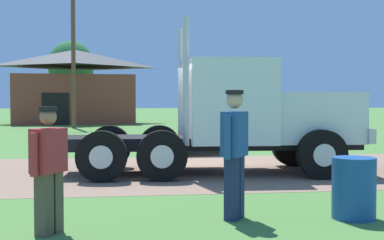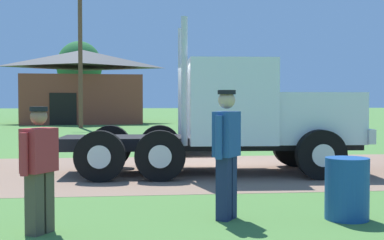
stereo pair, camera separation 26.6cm
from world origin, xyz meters
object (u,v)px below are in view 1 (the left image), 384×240
Objects in this scene: steel_barrel at (354,188)px; utility_pole_far at (73,51)px; visitor_standing_near at (234,148)px; visitor_walking_mid at (49,165)px; truck_foreground_white at (242,118)px; shed_building at (75,88)px.

utility_pole_far is at bearing 103.93° from steel_barrel.
visitor_standing_near is 2.57m from visitor_walking_mid.
truck_foreground_white reaches higher than visitor_walking_mid.
truck_foreground_white is 4.98m from steel_barrel.
visitor_walking_mid is at bearing -85.38° from utility_pole_far.
shed_building reaches higher than visitor_walking_mid.
visitor_walking_mid is 4.25m from steel_barrel.
visitor_walking_mid is 0.18× the size of utility_pole_far.
steel_barrel is (1.71, -0.19, -0.58)m from visitor_standing_near.
visitor_walking_mid is 1.84× the size of steel_barrel.
shed_building is (-2.63, 32.81, 1.75)m from visitor_walking_mid.
visitor_standing_near is 0.20× the size of shed_building.
truck_foreground_white is 6.41m from visitor_walking_mid.
visitor_walking_mid is at bearing -175.42° from steel_barrel.
shed_building is at bearing 102.92° from truck_foreground_white.
visitor_walking_mid reaches higher than steel_barrel.
steel_barrel is 33.26m from shed_building.
truck_foreground_white is 0.79× the size of utility_pole_far.
visitor_standing_near is 1.14× the size of visitor_walking_mid.
truck_foreground_white is at bearing 96.01° from steel_barrel.
steel_barrel is at bearing 4.58° from visitor_walking_mid.
utility_pole_far is at bearing 105.74° from truck_foreground_white.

